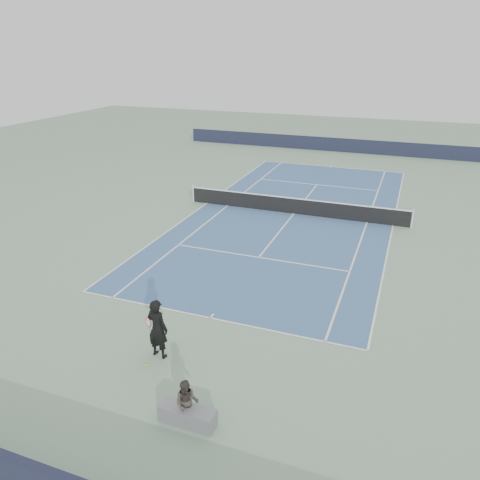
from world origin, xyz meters
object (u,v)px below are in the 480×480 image
(tennis_net, at_px, (294,205))
(tennis_player, at_px, (157,328))
(tennis_ball, at_px, (147,365))
(spectator_bench, at_px, (187,409))

(tennis_net, bearing_deg, tennis_player, -92.47)
(tennis_ball, height_order, spectator_bench, spectator_bench)
(tennis_player, relative_size, tennis_ball, 28.80)
(tennis_player, bearing_deg, spectator_bench, -46.84)
(tennis_player, distance_m, spectator_bench, 3.13)
(tennis_player, height_order, tennis_ball, tennis_player)
(tennis_net, bearing_deg, tennis_ball, -92.73)
(tennis_player, bearing_deg, tennis_ball, -98.88)
(tennis_player, height_order, spectator_bench, tennis_player)
(spectator_bench, bearing_deg, tennis_ball, 143.42)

